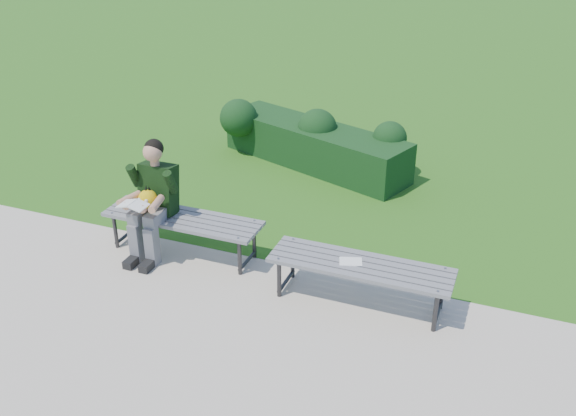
{
  "coord_description": "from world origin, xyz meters",
  "views": [
    {
      "loc": [
        2.49,
        -5.59,
        3.78
      ],
      "look_at": [
        0.35,
        -0.11,
        0.78
      ],
      "focal_mm": 40.0,
      "sensor_mm": 36.0,
      "label": 1
    }
  ],
  "objects_px": {
    "hedge": "(311,141)",
    "seated_boy": "(152,196)",
    "bench_left": "(183,221)",
    "bench_right": "(360,269)",
    "paper_sheet": "(351,262)"
  },
  "relations": [
    {
      "from": "hedge",
      "to": "seated_boy",
      "type": "bearing_deg",
      "value": -104.03
    },
    {
      "from": "bench_left",
      "to": "seated_boy",
      "type": "bearing_deg",
      "value": -163.05
    },
    {
      "from": "bench_right",
      "to": "paper_sheet",
      "type": "bearing_deg",
      "value": -180.0
    },
    {
      "from": "bench_left",
      "to": "bench_right",
      "type": "height_order",
      "value": "same"
    },
    {
      "from": "hedge",
      "to": "bench_right",
      "type": "relative_size",
      "value": 1.74
    },
    {
      "from": "hedge",
      "to": "bench_left",
      "type": "relative_size",
      "value": 1.74
    },
    {
      "from": "hedge",
      "to": "seated_boy",
      "type": "height_order",
      "value": "seated_boy"
    },
    {
      "from": "bench_right",
      "to": "seated_boy",
      "type": "height_order",
      "value": "seated_boy"
    },
    {
      "from": "bench_left",
      "to": "seated_boy",
      "type": "xyz_separation_m",
      "value": [
        -0.3,
        -0.09,
        0.3
      ]
    },
    {
      "from": "hedge",
      "to": "seated_boy",
      "type": "xyz_separation_m",
      "value": [
        -0.77,
        -3.07,
        0.34
      ]
    },
    {
      "from": "bench_right",
      "to": "paper_sheet",
      "type": "relative_size",
      "value": 6.98
    },
    {
      "from": "bench_right",
      "to": "hedge",
      "type": "bearing_deg",
      "value": 117.08
    },
    {
      "from": "hedge",
      "to": "bench_right",
      "type": "xyz_separation_m",
      "value": [
        1.64,
        -3.2,
        0.04
      ]
    },
    {
      "from": "bench_left",
      "to": "seated_boy",
      "type": "distance_m",
      "value": 0.43
    },
    {
      "from": "paper_sheet",
      "to": "seated_boy",
      "type": "bearing_deg",
      "value": 176.64
    }
  ]
}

